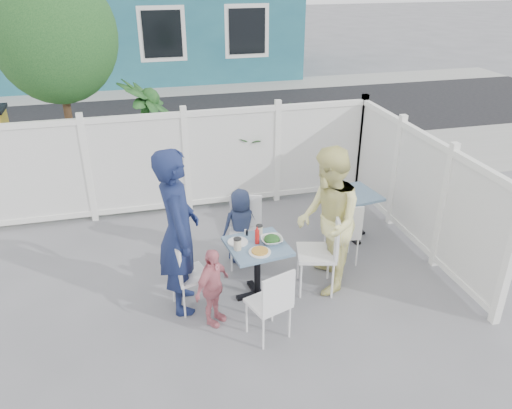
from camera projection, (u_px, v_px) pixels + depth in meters
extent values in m
plane|color=slate|center=(208.00, 298.00, 5.90)|extent=(80.00, 80.00, 0.00)
cube|color=gray|center=(174.00, 176.00, 9.20)|extent=(24.00, 2.60, 0.01)
cube|color=black|center=(159.00, 120.00, 12.42)|extent=(24.00, 5.00, 0.01)
cube|color=gray|center=(151.00, 91.00, 15.11)|extent=(24.00, 1.60, 0.01)
cube|color=black|center=(37.00, 38.00, 14.11)|extent=(1.20, 0.04, 1.40)
cube|color=black|center=(179.00, 33.00, 14.99)|extent=(1.20, 0.04, 1.40)
cube|color=white|center=(186.00, 161.00, 7.65)|extent=(5.80, 0.04, 1.40)
cube|color=white|center=(183.00, 114.00, 7.32)|extent=(5.86, 0.08, 0.08)
cube|color=white|center=(189.00, 206.00, 7.98)|extent=(5.86, 0.08, 0.12)
cube|color=white|center=(418.00, 189.00, 6.72)|extent=(0.04, 3.60, 1.40)
cube|color=white|center=(426.00, 137.00, 6.39)|extent=(0.08, 3.66, 0.08)
cube|color=white|center=(410.00, 238.00, 7.06)|extent=(0.08, 3.66, 0.12)
cylinder|color=#382316|center=(71.00, 128.00, 7.88)|extent=(0.12, 0.12, 2.40)
ellipsoid|color=#153D1A|center=(55.00, 36.00, 7.27)|extent=(1.80, 1.62, 1.98)
imported|color=#153D1A|center=(150.00, 141.00, 8.08)|extent=(1.18, 1.18, 1.93)
imported|color=#153D1A|center=(249.00, 148.00, 8.46)|extent=(1.74, 1.74, 1.47)
cube|color=#4B6594|center=(257.00, 246.00, 5.66)|extent=(0.74, 0.74, 0.04)
cylinder|color=black|center=(257.00, 271.00, 5.81)|extent=(0.08, 0.08, 0.64)
cube|color=black|center=(257.00, 294.00, 5.95)|extent=(0.52, 0.14, 0.04)
cube|color=black|center=(257.00, 294.00, 5.95)|extent=(0.14, 0.52, 0.04)
cube|color=#4B6594|center=(353.00, 195.00, 6.92)|extent=(0.74, 0.74, 0.04)
cylinder|color=black|center=(351.00, 216.00, 7.07)|extent=(0.07, 0.07, 0.63)
cube|color=black|center=(349.00, 235.00, 7.21)|extent=(0.52, 0.15, 0.04)
cube|color=black|center=(349.00, 235.00, 7.21)|extent=(0.15, 0.52, 0.04)
cube|color=white|center=(191.00, 275.00, 5.60)|extent=(0.46, 0.48, 0.04)
cube|color=white|center=(174.00, 262.00, 5.42)|extent=(0.13, 0.38, 0.42)
cylinder|color=white|center=(198.00, 279.00, 5.90)|extent=(0.02, 0.02, 0.42)
cylinder|color=white|center=(210.00, 294.00, 5.63)|extent=(0.02, 0.02, 0.42)
cylinder|color=white|center=(173.00, 287.00, 5.76)|extent=(0.02, 0.02, 0.42)
cylinder|color=white|center=(184.00, 302.00, 5.49)|extent=(0.02, 0.02, 0.42)
cube|color=white|center=(316.00, 253.00, 5.88)|extent=(0.54, 0.55, 0.04)
cube|color=white|center=(335.00, 233.00, 5.75)|extent=(0.15, 0.45, 0.49)
cylinder|color=white|center=(301.00, 280.00, 5.81)|extent=(0.03, 0.03, 0.49)
cylinder|color=white|center=(298.00, 262.00, 6.16)|extent=(0.03, 0.03, 0.49)
cylinder|color=white|center=(333.00, 280.00, 5.81)|extent=(0.03, 0.03, 0.49)
cylinder|color=white|center=(328.00, 262.00, 6.16)|extent=(0.03, 0.03, 0.49)
cube|color=white|center=(246.00, 235.00, 6.37)|extent=(0.50, 0.48, 0.04)
cube|color=white|center=(246.00, 211.00, 6.43)|extent=(0.41, 0.13, 0.44)
cylinder|color=white|center=(259.00, 256.00, 6.32)|extent=(0.02, 0.02, 0.44)
cylinder|color=white|center=(231.00, 256.00, 6.32)|extent=(0.02, 0.02, 0.44)
cylinder|color=white|center=(259.00, 243.00, 6.62)|extent=(0.02, 0.02, 0.44)
cylinder|color=white|center=(233.00, 243.00, 6.62)|extent=(0.02, 0.02, 0.44)
cube|color=white|center=(268.00, 303.00, 5.15)|extent=(0.49, 0.48, 0.04)
cube|color=white|center=(279.00, 293.00, 4.92)|extent=(0.38, 0.15, 0.42)
cylinder|color=white|center=(247.00, 316.00, 5.28)|extent=(0.02, 0.02, 0.42)
cylinder|color=white|center=(272.00, 306.00, 5.44)|extent=(0.02, 0.02, 0.42)
cylinder|color=white|center=(263.00, 333.00, 5.04)|extent=(0.02, 0.02, 0.42)
cylinder|color=white|center=(290.00, 321.00, 5.21)|extent=(0.02, 0.02, 0.42)
cube|color=white|center=(342.00, 232.00, 6.46)|extent=(0.43, 0.41, 0.04)
cube|color=white|center=(348.00, 223.00, 6.20)|extent=(0.40, 0.07, 0.42)
cylinder|color=white|center=(325.00, 241.00, 6.68)|extent=(0.02, 0.02, 0.42)
cylinder|color=white|center=(349.00, 239.00, 6.72)|extent=(0.02, 0.02, 0.42)
cylinder|color=white|center=(332.00, 254.00, 6.39)|extent=(0.02, 0.02, 0.42)
cylinder|color=white|center=(357.00, 252.00, 6.44)|extent=(0.02, 0.02, 0.42)
imported|color=#172149|center=(178.00, 232.00, 5.39)|extent=(0.49, 0.72, 1.91)
imported|color=yellow|center=(328.00, 222.00, 5.75)|extent=(0.85, 0.99, 1.77)
imported|color=navy|center=(241.00, 226.00, 6.46)|extent=(0.52, 0.37, 1.00)
imported|color=#D67A87|center=(213.00, 287.00, 5.32)|extent=(0.55, 0.53, 0.92)
cylinder|color=white|center=(260.00, 252.00, 5.49)|extent=(0.25, 0.25, 0.02)
cylinder|color=white|center=(238.00, 242.00, 5.69)|extent=(0.23, 0.23, 0.02)
imported|color=white|center=(272.00, 240.00, 5.68)|extent=(0.25, 0.25, 0.06)
cylinder|color=beige|center=(238.00, 244.00, 5.53)|extent=(0.09, 0.09, 0.13)
cylinder|color=beige|center=(259.00, 230.00, 5.83)|extent=(0.08, 0.08, 0.12)
cylinder|color=red|center=(257.00, 237.00, 5.65)|extent=(0.05, 0.05, 0.17)
cylinder|color=white|center=(246.00, 232.00, 5.84)|extent=(0.03, 0.03, 0.07)
cylinder|color=black|center=(247.00, 233.00, 5.83)|extent=(0.03, 0.03, 0.07)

